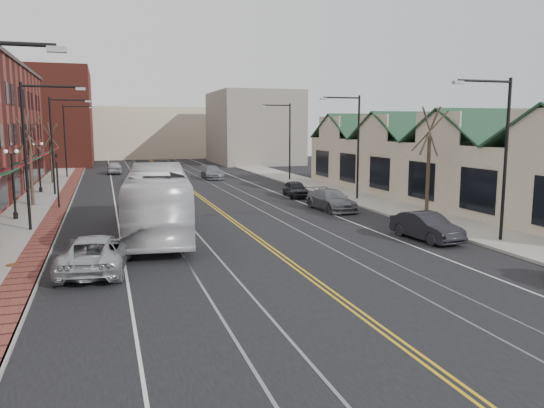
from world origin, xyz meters
TOP-DOWN VIEW (x-y plane):
  - ground at (0.00, 0.00)m, footprint 160.00×160.00m
  - sidewalk_left at (-12.00, 20.00)m, footprint 4.00×120.00m
  - sidewalk_right at (12.00, 20.00)m, footprint 4.00×120.00m
  - building_right at (18.00, 20.00)m, footprint 8.00×36.00m
  - backdrop_left at (-16.00, 70.00)m, footprint 14.00×18.00m
  - backdrop_mid at (0.00, 85.00)m, footprint 22.00×14.00m
  - backdrop_right at (15.00, 65.00)m, footprint 12.00×16.00m
  - streetlight_l_1 at (-11.05, 16.00)m, footprint 3.33×0.25m
  - streetlight_l_2 at (-11.05, 32.00)m, footprint 3.33×0.25m
  - streetlight_l_3 at (-11.05, 48.00)m, footprint 3.33×0.25m
  - streetlight_r_0 at (11.05, 6.00)m, footprint 3.33×0.25m
  - streetlight_r_1 at (11.05, 22.00)m, footprint 3.33×0.25m
  - streetlight_r_2 at (11.05, 38.00)m, footprint 3.33×0.25m
  - lamppost_l_2 at (-12.80, 20.00)m, footprint 0.84×0.28m
  - lamppost_l_3 at (-12.80, 34.00)m, footprint 0.84×0.28m
  - tree_left_near at (-12.50, 26.00)m, footprint 1.78×1.37m
  - tree_left_far at (-12.50, 42.00)m, footprint 1.66×1.28m
  - tree_right_mid at (12.50, 14.00)m, footprint 1.90×1.46m
  - manhole_far at (-11.20, 8.00)m, footprint 0.60×0.60m
  - traffic_signal at (-10.60, 24.00)m, footprint 0.18×0.15m
  - transit_bus at (-4.77, 13.34)m, footprint 4.36×13.49m
  - parked_suv at (-7.94, 6.56)m, footprint 3.15×5.67m
  - parked_car_b at (8.20, 7.57)m, footprint 1.94×4.47m
  - parked_car_c at (7.50, 18.02)m, footprint 2.37×5.11m
  - parked_car_d at (7.50, 25.21)m, footprint 1.96×4.06m
  - distant_car_left at (-3.30, 39.87)m, footprint 1.81×4.93m
  - distant_car_right at (3.89, 42.16)m, footprint 2.04×4.85m
  - distant_car_far at (-6.29, 51.91)m, footprint 1.88×4.42m

SIDE VIEW (x-z plane):
  - ground at x=0.00m, z-range 0.00..0.00m
  - sidewalk_left at x=-12.00m, z-range 0.00..0.15m
  - sidewalk_right at x=12.00m, z-range 0.00..0.15m
  - manhole_far at x=-11.20m, z-range 0.15..0.17m
  - parked_car_d at x=7.50m, z-range 0.00..1.34m
  - distant_car_right at x=3.89m, z-range 0.00..1.40m
  - parked_car_b at x=8.20m, z-range 0.00..1.43m
  - parked_car_c at x=7.50m, z-range 0.00..1.44m
  - distant_car_far at x=-6.29m, z-range 0.00..1.49m
  - parked_suv at x=-7.94m, z-range 0.00..1.50m
  - distant_car_left at x=-3.30m, z-range 0.00..1.61m
  - transit_bus at x=-4.77m, z-range 0.00..3.69m
  - lamppost_l_2 at x=-12.80m, z-range 0.07..4.34m
  - lamppost_l_3 at x=-12.80m, z-range 0.07..4.34m
  - building_right at x=18.00m, z-range 0.00..4.60m
  - traffic_signal at x=-10.60m, z-range 0.45..4.25m
  - tree_left_far at x=-12.50m, z-range 0.26..6.29m
  - tree_left_near at x=-12.50m, z-range 0.27..6.75m
  - tree_right_mid at x=12.50m, z-range 0.28..7.22m
  - backdrop_mid at x=0.00m, z-range 0.00..9.00m
  - streetlight_l_1 at x=-11.05m, z-range 1.03..9.03m
  - streetlight_l_2 at x=-11.05m, z-range 1.03..9.03m
  - streetlight_l_3 at x=-11.05m, z-range 1.03..9.03m
  - streetlight_r_0 at x=11.05m, z-range 1.03..9.03m
  - streetlight_r_1 at x=11.05m, z-range 1.03..9.03m
  - streetlight_r_2 at x=11.05m, z-range 1.03..9.03m
  - backdrop_right at x=15.00m, z-range 0.00..11.00m
  - backdrop_left at x=-16.00m, z-range 0.00..14.00m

